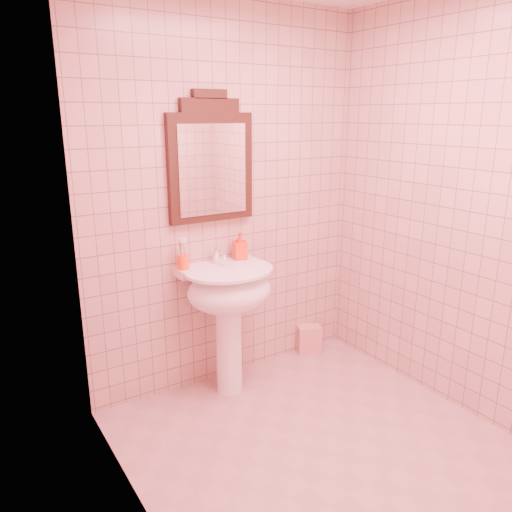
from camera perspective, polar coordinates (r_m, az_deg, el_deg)
floor at (r=2.97m, az=8.54°, el=-21.52°), size 2.20×2.20×0.00m
back_wall at (r=3.31m, az=-3.19°, el=6.33°), size 2.00×0.02×2.50m
pedestal_sink at (r=3.21m, az=-3.11°, el=-4.90°), size 0.58×0.58×0.86m
faucet at (r=3.24m, az=-4.38°, el=0.11°), size 0.04×0.16×0.11m
mirror at (r=3.19m, az=-5.17°, el=10.65°), size 0.58×0.06×0.81m
toothbrush_cup at (r=3.15m, az=-8.31°, el=-0.61°), size 0.07×0.07×0.17m
soap_dispenser at (r=3.32m, az=-1.87°, el=1.15°), size 0.10×0.10×0.18m
towel at (r=3.97m, az=6.07°, el=-9.39°), size 0.21×0.18×0.21m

